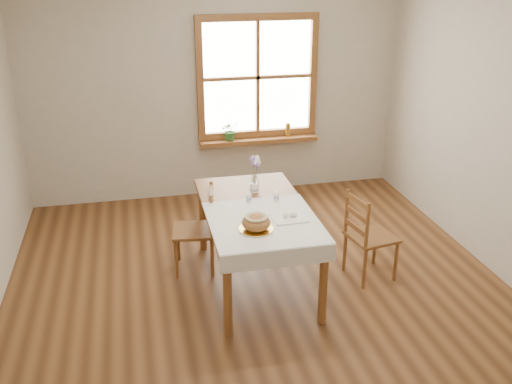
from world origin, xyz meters
TOP-DOWN VIEW (x-y plane):
  - ground at (0.00, 0.00)m, footprint 5.00×5.00m
  - room_walls at (0.00, 0.00)m, footprint 4.60×5.10m
  - window at (0.50, 2.47)m, footprint 1.46×0.08m
  - window_sill at (0.50, 2.40)m, footprint 1.46×0.20m
  - dining_table at (0.00, 0.30)m, footprint 0.90×1.60m
  - table_linen at (0.00, -0.00)m, footprint 0.91×0.99m
  - chair_left at (-0.52, 0.66)m, footprint 0.46×0.44m
  - chair_right at (1.06, 0.17)m, footprint 0.48×0.47m
  - bread_plate at (-0.10, -0.15)m, footprint 0.29×0.29m
  - bread_loaf at (-0.10, -0.15)m, footprint 0.23×0.23m
  - egg_napkin at (0.22, 0.01)m, footprint 0.29×0.25m
  - eggs at (0.22, 0.01)m, footprint 0.22×0.20m
  - salt_shaker at (-0.04, 0.41)m, footprint 0.06×0.06m
  - pepper_shaker at (0.20, 0.38)m, footprint 0.06×0.06m
  - flower_vase at (0.06, 0.63)m, footprint 0.08×0.08m
  - lavender_bouquet at (0.06, 0.63)m, footprint 0.14×0.14m
  - potted_plant at (0.15, 2.40)m, footprint 0.22×0.25m
  - amber_bottle at (0.87, 2.40)m, footprint 0.08×0.08m

SIDE VIEW (x-z plane):
  - ground at x=0.00m, z-range 0.00..0.00m
  - chair_left at x=-0.52m, z-range 0.00..0.83m
  - chair_right at x=1.06m, z-range 0.00..0.85m
  - dining_table at x=0.00m, z-range 0.29..1.04m
  - window_sill at x=0.50m, z-range 0.66..0.71m
  - table_linen at x=0.00m, z-range 0.75..0.76m
  - egg_napkin at x=0.22m, z-range 0.76..0.77m
  - bread_plate at x=-0.10m, z-range 0.76..0.77m
  - flower_vase at x=0.06m, z-range 0.75..0.84m
  - eggs at x=0.22m, z-range 0.77..0.82m
  - amber_bottle at x=0.87m, z-range 0.71..0.89m
  - salt_shaker at x=-0.04m, z-range 0.76..0.85m
  - pepper_shaker at x=0.20m, z-range 0.76..0.85m
  - potted_plant at x=0.15m, z-range 0.71..0.90m
  - bread_loaf at x=-0.10m, z-range 0.77..0.90m
  - lavender_bouquet at x=0.06m, z-range 0.84..1.10m
  - window at x=0.50m, z-range 0.72..2.18m
  - room_walls at x=0.00m, z-range 0.38..3.03m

